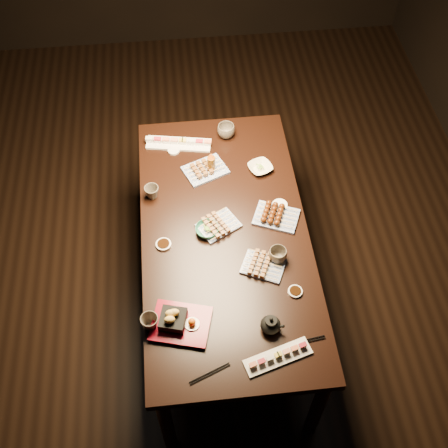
{
  "coord_description": "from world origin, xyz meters",
  "views": [
    {
      "loc": [
        -0.15,
        -2.13,
        3.2
      ],
      "look_at": [
        0.05,
        -0.31,
        0.77
      ],
      "focal_mm": 45.0,
      "sensor_mm": 36.0,
      "label": 1
    }
  ],
  "objects_px": {
    "sushi_platter_far": "(179,142)",
    "yakitori_plate_right": "(263,264)",
    "edamame_bowl_green": "(207,230)",
    "tempura_tray": "(180,320)",
    "teacup_far_left": "(152,192)",
    "teacup_near_left": "(150,322)",
    "teacup_far_right": "(226,131)",
    "dining_table": "(225,271)",
    "sushi_platter_near": "(278,356)",
    "teapot": "(271,324)",
    "edamame_bowl_cream": "(260,168)",
    "teacup_mid_right": "(278,255)",
    "yakitori_plate_left": "(205,168)",
    "yakitori_plate_center": "(219,223)",
    "condiment_bottle": "(211,162)"
  },
  "relations": [
    {
      "from": "dining_table",
      "to": "teacup_far_right",
      "type": "xyz_separation_m",
      "value": [
        0.09,
        0.74,
        0.42
      ]
    },
    {
      "from": "yakitori_plate_right",
      "to": "teacup_far_right",
      "type": "relative_size",
      "value": 1.97
    },
    {
      "from": "dining_table",
      "to": "teacup_far_left",
      "type": "distance_m",
      "value": 0.64
    },
    {
      "from": "teapot",
      "to": "condiment_bottle",
      "type": "distance_m",
      "value": 1.06
    },
    {
      "from": "sushi_platter_far",
      "to": "yakitori_plate_right",
      "type": "xyz_separation_m",
      "value": [
        0.38,
        -0.93,
        0.0
      ]
    },
    {
      "from": "yakitori_plate_left",
      "to": "dining_table",
      "type": "bearing_deg",
      "value": -104.54
    },
    {
      "from": "tempura_tray",
      "to": "teacup_far_left",
      "type": "relative_size",
      "value": 3.37
    },
    {
      "from": "tempura_tray",
      "to": "condiment_bottle",
      "type": "height_order",
      "value": "condiment_bottle"
    },
    {
      "from": "yakitori_plate_right",
      "to": "edamame_bowl_green",
      "type": "relative_size",
      "value": 1.67
    },
    {
      "from": "yakitori_plate_center",
      "to": "sushi_platter_near",
      "type": "bearing_deg",
      "value": -104.87
    },
    {
      "from": "sushi_platter_near",
      "to": "yakitori_plate_center",
      "type": "xyz_separation_m",
      "value": [
        -0.2,
        0.78,
        0.01
      ]
    },
    {
      "from": "dining_table",
      "to": "yakitori_plate_right",
      "type": "height_order",
      "value": "yakitori_plate_right"
    },
    {
      "from": "edamame_bowl_cream",
      "to": "tempura_tray",
      "type": "bearing_deg",
      "value": -118.69
    },
    {
      "from": "sushi_platter_near",
      "to": "edamame_bowl_cream",
      "type": "distance_m",
      "value": 1.18
    },
    {
      "from": "yakitori_plate_center",
      "to": "teapot",
      "type": "height_order",
      "value": "teapot"
    },
    {
      "from": "dining_table",
      "to": "teacup_far_right",
      "type": "relative_size",
      "value": 16.86
    },
    {
      "from": "yakitori_plate_right",
      "to": "teapot",
      "type": "distance_m",
      "value": 0.35
    },
    {
      "from": "yakitori_plate_center",
      "to": "condiment_bottle",
      "type": "distance_m",
      "value": 0.42
    },
    {
      "from": "sushi_platter_far",
      "to": "teacup_mid_right",
      "type": "bearing_deg",
      "value": 128.01
    },
    {
      "from": "sushi_platter_near",
      "to": "teapot",
      "type": "relative_size",
      "value": 2.78
    },
    {
      "from": "sushi_platter_near",
      "to": "edamame_bowl_cream",
      "type": "relative_size",
      "value": 2.41
    },
    {
      "from": "sushi_platter_far",
      "to": "dining_table",
      "type": "bearing_deg",
      "value": 117.23
    },
    {
      "from": "yakitori_plate_right",
      "to": "condiment_bottle",
      "type": "xyz_separation_m",
      "value": [
        -0.2,
        0.7,
        0.05
      ]
    },
    {
      "from": "edamame_bowl_green",
      "to": "tempura_tray",
      "type": "distance_m",
      "value": 0.57
    },
    {
      "from": "edamame_bowl_cream",
      "to": "edamame_bowl_green",
      "type": "bearing_deg",
      "value": -129.81
    },
    {
      "from": "teacup_mid_right",
      "to": "teacup_far_left",
      "type": "bearing_deg",
      "value": 142.02
    },
    {
      "from": "tempura_tray",
      "to": "teacup_far_right",
      "type": "height_order",
      "value": "tempura_tray"
    },
    {
      "from": "yakitori_plate_right",
      "to": "condiment_bottle",
      "type": "relative_size",
      "value": 1.46
    },
    {
      "from": "yakitori_plate_left",
      "to": "teacup_near_left",
      "type": "height_order",
      "value": "teacup_near_left"
    },
    {
      "from": "edamame_bowl_cream",
      "to": "teacup_far_right",
      "type": "distance_m",
      "value": 0.35
    },
    {
      "from": "sushi_platter_near",
      "to": "edamame_bowl_green",
      "type": "height_order",
      "value": "same"
    },
    {
      "from": "yakitori_plate_right",
      "to": "edamame_bowl_cream",
      "type": "xyz_separation_m",
      "value": [
        0.08,
        0.68,
        -0.01
      ]
    },
    {
      "from": "dining_table",
      "to": "teacup_far_left",
      "type": "xyz_separation_m",
      "value": [
        -0.38,
        0.3,
        0.41
      ]
    },
    {
      "from": "tempura_tray",
      "to": "teacup_far_left",
      "type": "bearing_deg",
      "value": 113.0
    },
    {
      "from": "edamame_bowl_green",
      "to": "teacup_mid_right",
      "type": "height_order",
      "value": "teacup_mid_right"
    },
    {
      "from": "teacup_near_left",
      "to": "teapot",
      "type": "height_order",
      "value": "teapot"
    },
    {
      "from": "sushi_platter_near",
      "to": "teapot",
      "type": "distance_m",
      "value": 0.15
    },
    {
      "from": "yakitori_plate_left",
      "to": "condiment_bottle",
      "type": "relative_size",
      "value": 1.67
    },
    {
      "from": "edamame_bowl_cream",
      "to": "teacup_near_left",
      "type": "distance_m",
      "value": 1.16
    },
    {
      "from": "sushi_platter_near",
      "to": "teacup_far_right",
      "type": "relative_size",
      "value": 3.02
    },
    {
      "from": "teacup_mid_right",
      "to": "teapot",
      "type": "distance_m",
      "value": 0.4
    },
    {
      "from": "yakitori_plate_right",
      "to": "teacup_mid_right",
      "type": "relative_size",
      "value": 2.21
    },
    {
      "from": "teacup_mid_right",
      "to": "teacup_far_right",
      "type": "distance_m",
      "value": 0.95
    },
    {
      "from": "dining_table",
      "to": "sushi_platter_near",
      "type": "bearing_deg",
      "value": -74.67
    },
    {
      "from": "dining_table",
      "to": "yakitori_plate_center",
      "type": "bearing_deg",
      "value": 121.86
    },
    {
      "from": "sushi_platter_near",
      "to": "edamame_bowl_cream",
      "type": "xyz_separation_m",
      "value": [
        0.09,
        1.17,
        -0.0
      ]
    },
    {
      "from": "tempura_tray",
      "to": "teapot",
      "type": "bearing_deg",
      "value": 6.73
    },
    {
      "from": "yakitori_plate_left",
      "to": "teacup_near_left",
      "type": "distance_m",
      "value": 1.03
    },
    {
      "from": "teacup_near_left",
      "to": "teacup_far_right",
      "type": "xyz_separation_m",
      "value": [
        0.5,
        1.25,
        0.0
      ]
    },
    {
      "from": "edamame_bowl_cream",
      "to": "tempura_tray",
      "type": "xyz_separation_m",
      "value": [
        -0.53,
        -0.96,
        0.03
      ]
    }
  ]
}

